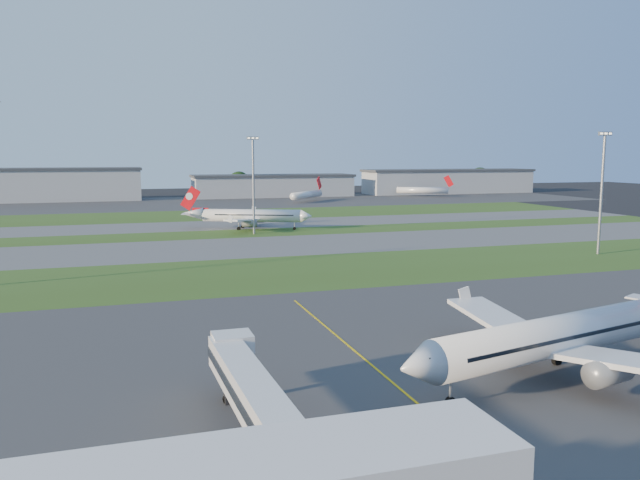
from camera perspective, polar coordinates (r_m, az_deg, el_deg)
name	(u,v)px	position (r m, az deg, el deg)	size (l,w,h in m)	color
ground	(326,373)	(61.76, 0.58, -12.07)	(700.00, 700.00, 0.00)	black
apron_near	(326,373)	(61.76, 0.58, -12.06)	(300.00, 70.00, 0.01)	#333335
grass_strip_a	(234,275)	(110.72, -7.84, -3.22)	(300.00, 34.00, 0.01)	#36501A
taxiway_a	(209,249)	(142.91, -10.09, -0.79)	(300.00, 32.00, 0.01)	#515154
grass_strip_b	(197,235)	(167.51, -11.21, 0.43)	(300.00, 18.00, 0.01)	#36501A
taxiway_b	(188,226)	(189.24, -11.96, 1.24)	(300.00, 26.00, 0.01)	#515154
grass_strip_c	(179,216)	(221.94, -12.81, 2.15)	(300.00, 40.00, 0.01)	#36501A
apron_far	(167,203)	(281.57, -13.84, 3.27)	(400.00, 80.00, 0.01)	#333335
yellow_line	(374,368)	(63.40, 4.97, -11.56)	(0.25, 60.00, 0.02)	gold
jet_bridge	(259,405)	(44.20, -5.57, -14.82)	(4.20, 26.90, 6.20)	silver
airliner_parked	(559,337)	(63.20, 21.04, -8.24)	(36.78, 30.86, 11.63)	silver
airliner_taxiing	(251,216)	(178.19, -6.35, 2.20)	(32.81, 27.92, 10.92)	silver
mini_jet_near	(307,195)	(282.19, -1.22, 4.17)	(20.93, 21.96, 9.48)	silver
mini_jet_far	(423,190)	(322.44, 9.38, 4.52)	(25.42, 16.19, 9.48)	silver
light_mast_centre	(253,179)	(166.64, -6.11, 5.61)	(3.20, 0.70, 25.80)	gray
light_mast_east	(602,185)	(144.10, 24.38, 4.63)	(3.20, 0.70, 25.80)	gray
hangar_west	(61,184)	(311.65, -22.57, 4.72)	(71.40, 23.00, 15.20)	#A7AAAF
hangar_east	(273,186)	(319.07, -4.31, 4.99)	(81.60, 23.00, 11.20)	#A7AAAF
hangar_far_east	(448,181)	(355.52, 11.65, 5.30)	(96.90, 23.00, 13.20)	#A7AAAF
tree_mid_west	(119,186)	(321.57, -17.93, 4.69)	(9.90, 9.90, 10.80)	black
tree_mid_east	(239,182)	(329.67, -7.42, 5.24)	(11.55, 11.55, 12.60)	black
tree_east	(373,182)	(348.93, 4.91, 5.31)	(10.45, 10.45, 11.40)	black
tree_far_east	(480,178)	(384.50, 14.41, 5.51)	(12.65, 12.65, 13.80)	black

